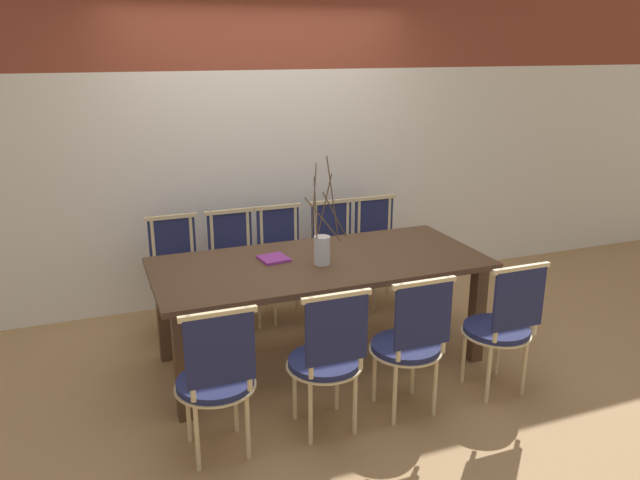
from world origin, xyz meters
The scene contains 14 objects.
ground_plane centered at (0.00, 0.00, 0.00)m, with size 16.00×16.00×0.00m, color #A87F51.
wall_rear centered at (0.00, 1.38, 1.60)m, with size 12.00×0.06×3.20m.
dining_table centered at (0.00, 0.00, 0.66)m, with size 2.28×1.02×0.76m.
chair_near_leftend centered at (-0.91, -0.84, 0.49)m, with size 0.45×0.45×0.92m.
chair_near_left centered at (-0.28, -0.84, 0.49)m, with size 0.45×0.45×0.92m.
chair_near_center centered at (0.26, -0.84, 0.49)m, with size 0.45×0.45×0.92m.
chair_near_right centered at (0.92, -0.84, 0.49)m, with size 0.45×0.45×0.92m.
chair_far_leftend centered at (-0.87, 0.84, 0.49)m, with size 0.45×0.45×0.92m.
chair_far_left centered at (-0.41, 0.84, 0.49)m, with size 0.45×0.45×0.92m.
chair_far_center centered at (0.00, 0.84, 0.49)m, with size 0.45×0.45×0.92m.
chair_far_right centered at (0.48, 0.84, 0.49)m, with size 0.45×0.45×0.92m.
chair_far_rightend centered at (0.88, 0.84, 0.49)m, with size 0.45×0.45×0.92m.
vase_centerpiece centered at (-0.01, -0.07, 0.87)m, with size 0.31×0.24×0.76m.
book_stack centered at (-0.29, 0.14, 0.76)m, with size 0.21×0.22×0.02m.
Camera 1 is at (-1.46, -3.79, 2.18)m, focal length 35.00 mm.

